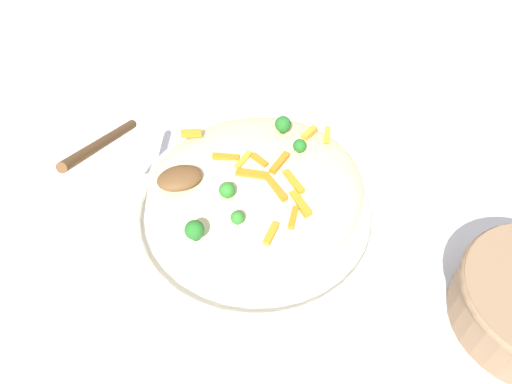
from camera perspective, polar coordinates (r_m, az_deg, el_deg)
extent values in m
plane|color=silver|center=(0.71, 0.00, -3.33)|extent=(2.40, 2.40, 0.00)
cylinder|color=white|center=(0.70, 0.00, -2.82)|extent=(0.32, 0.32, 0.02)
torus|color=white|center=(0.69, 0.00, -1.85)|extent=(0.35, 0.35, 0.02)
torus|color=black|center=(0.69, 0.00, -1.67)|extent=(0.34, 0.34, 0.00)
ellipsoid|color=beige|center=(0.66, 0.00, 0.37)|extent=(0.28, 0.26, 0.07)
cube|color=orange|center=(0.62, 4.26, 1.20)|extent=(0.02, 0.04, 0.01)
cube|color=orange|center=(0.64, -1.42, 3.63)|extent=(0.03, 0.03, 0.01)
cube|color=orange|center=(0.69, 8.08, 6.46)|extent=(0.02, 0.03, 0.01)
cube|color=orange|center=(0.61, 2.26, 0.47)|extent=(0.02, 0.04, 0.01)
cube|color=orange|center=(0.64, 0.40, 3.56)|extent=(0.02, 0.03, 0.01)
cube|color=orange|center=(0.57, 1.72, -4.74)|extent=(0.03, 0.03, 0.01)
cube|color=orange|center=(0.60, 5.06, -1.32)|extent=(0.02, 0.04, 0.01)
cube|color=orange|center=(0.69, -7.36, 6.63)|extent=(0.03, 0.02, 0.01)
cube|color=orange|center=(0.64, -3.45, 3.99)|extent=(0.03, 0.02, 0.01)
cube|color=orange|center=(0.69, 6.08, 6.71)|extent=(0.03, 0.02, 0.01)
cube|color=orange|center=(0.62, -0.45, 2.05)|extent=(0.04, 0.03, 0.01)
cube|color=orange|center=(0.63, 2.85, 3.03)|extent=(0.03, 0.03, 0.01)
cube|color=orange|center=(0.59, 4.25, -2.92)|extent=(0.02, 0.03, 0.01)
cylinder|color=#205B1C|center=(0.66, 4.93, 4.65)|extent=(0.01, 0.01, 0.01)
sphere|color=#236B23|center=(0.65, 4.99, 5.26)|extent=(0.02, 0.02, 0.02)
cylinder|color=#296820|center=(0.60, -3.26, -0.36)|extent=(0.01, 0.01, 0.01)
sphere|color=#2D7A28|center=(0.60, -3.30, 0.22)|extent=(0.02, 0.02, 0.02)
cylinder|color=#296820|center=(0.58, -2.09, -3.41)|extent=(0.01, 0.01, 0.01)
sphere|color=#2D7A28|center=(0.58, -2.11, -2.91)|extent=(0.02, 0.02, 0.02)
cylinder|color=#205B1C|center=(0.69, 3.04, 6.98)|extent=(0.01, 0.01, 0.01)
sphere|color=#236B23|center=(0.68, 3.08, 7.71)|extent=(0.02, 0.02, 0.02)
cylinder|color=#205B1C|center=(0.57, -6.89, -5.03)|extent=(0.01, 0.01, 0.01)
sphere|color=#236B23|center=(0.56, -7.00, -4.30)|extent=(0.02, 0.02, 0.02)
ellipsoid|color=brown|center=(0.62, -8.68, 1.57)|extent=(0.06, 0.04, 0.02)
cylinder|color=brown|center=(0.61, -17.04, 5.40)|extent=(0.09, 0.16, 0.11)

